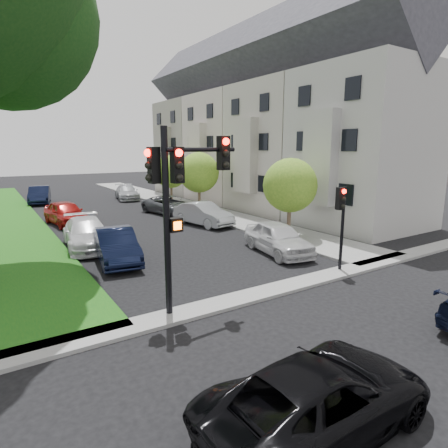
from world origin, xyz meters
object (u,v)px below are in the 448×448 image
traffic_signal_secondary (341,213)px  car_parked_1 (203,214)px  car_cross_near (319,396)px  car_parked_5 (116,246)px  car_parked_2 (169,205)px  car_parked_6 (87,233)px  small_tree_a (290,185)px  car_parked_0 (278,238)px  traffic_signal_main (179,188)px  car_parked_4 (127,192)px  small_tree_c (171,172)px  small_tree_b (199,173)px  car_parked_7 (66,213)px  car_parked_9 (40,195)px

traffic_signal_secondary → car_parked_1: size_ratio=0.78×
car_cross_near → car_parked_5: size_ratio=1.04×
car_parked_2 → car_parked_6: (-7.81, -6.95, 0.05)m
small_tree_a → car_parked_2: 11.54m
car_parked_0 → car_parked_2: car_parked_0 is taller
traffic_signal_main → car_parked_1: bearing=57.5°
car_parked_2 → car_parked_4: 9.92m
car_parked_2 → car_parked_6: bearing=-149.0°
small_tree_a → car_parked_6: size_ratio=0.88×
car_parked_2 → car_parked_5: size_ratio=1.10×
traffic_signal_main → car_parked_6: 10.21m
small_tree_c → car_parked_0: (-2.57, -17.79, -2.17)m
small_tree_b → car_parked_0: (-2.57, -12.54, -2.39)m
small_tree_b → traffic_signal_secondary: 16.29m
small_tree_b → car_parked_4: small_tree_b is taller
small_tree_a → car_parked_2: bearing=102.1°
car_parked_6 → car_parked_7: bearing=94.4°
car_parked_5 → small_tree_b: bearing=53.3°
car_parked_0 → traffic_signal_main: bearing=-142.9°
traffic_signal_main → car_cross_near: traffic_signal_main is taller
small_tree_c → car_parked_7: (-9.97, -4.77, -2.15)m
small_tree_a → car_parked_6: (-10.18, 4.10, -2.27)m
small_tree_c → car_parked_7: small_tree_c is taller
car_parked_4 → car_parked_0: bearing=-79.9°
small_tree_c → car_parked_6: 15.60m
small_tree_c → car_parked_4: size_ratio=0.90×
car_parked_0 → car_parked_2: bearing=99.4°
traffic_signal_main → car_parked_9: traffic_signal_main is taller
traffic_signal_secondary → car_parked_1: traffic_signal_secondary is taller
car_cross_near → car_parked_0: bearing=-39.1°
small_tree_b → car_parked_9: size_ratio=0.98×
car_parked_0 → car_parked_6: bearing=151.3°
traffic_signal_secondary → car_parked_6: traffic_signal_secondary is taller
small_tree_a → car_parked_5: size_ratio=0.99×
small_tree_a → car_parked_7: small_tree_a is taller
car_parked_6 → small_tree_c: bearing=54.9°
small_tree_b → traffic_signal_main: traffic_signal_main is taller
small_tree_a → car_parked_4: bearing=96.6°
traffic_signal_main → traffic_signal_secondary: bearing=-0.4°
car_parked_7 → car_parked_6: bearing=-99.5°
small_tree_c → traffic_signal_main: traffic_signal_main is taller
traffic_signal_main → traffic_signal_secondary: size_ratio=1.59×
car_parked_6 → car_parked_7: size_ratio=1.11×
car_parked_4 → car_parked_6: bearing=-104.2°
car_cross_near → car_parked_0: size_ratio=1.05×
small_tree_a → car_parked_9: small_tree_a is taller
small_tree_b → car_parked_7: bearing=177.3°
traffic_signal_main → car_parked_4: bearing=75.0°
car_parked_2 → car_parked_6: 10.46m
car_parked_1 → car_parked_9: size_ratio=0.95×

